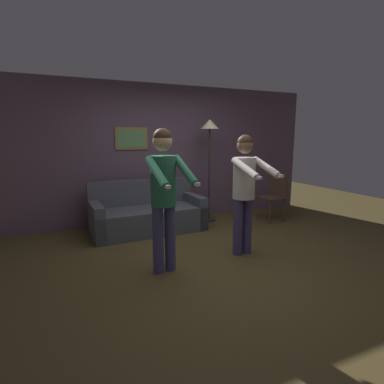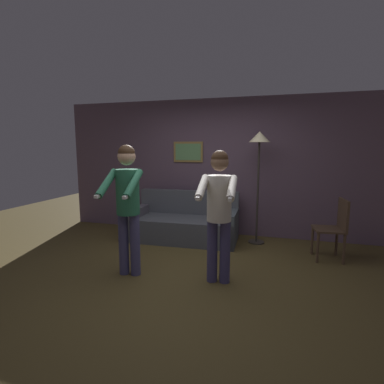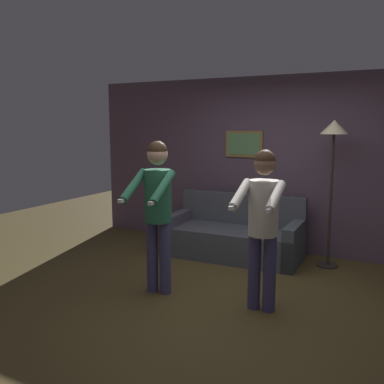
{
  "view_description": "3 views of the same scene",
  "coord_description": "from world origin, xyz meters",
  "px_view_note": "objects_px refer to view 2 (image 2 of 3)",
  "views": [
    {
      "loc": [
        -1.78,
        -3.46,
        1.61
      ],
      "look_at": [
        -0.37,
        -0.18,
        0.96
      ],
      "focal_mm": 28.0,
      "sensor_mm": 36.0,
      "label": 1
    },
    {
      "loc": [
        1.15,
        -3.59,
        1.68
      ],
      "look_at": [
        0.08,
        0.01,
        1.12
      ],
      "focal_mm": 28.0,
      "sensor_mm": 36.0,
      "label": 2
    },
    {
      "loc": [
        1.79,
        -4.08,
        1.9
      ],
      "look_at": [
        -0.35,
        -0.08,
        1.17
      ],
      "focal_mm": 40.0,
      "sensor_mm": 36.0,
      "label": 3
    }
  ],
  "objects_px": {
    "couch": "(185,225)",
    "torchiere_lamp": "(259,149)",
    "person_standing_right": "(219,205)",
    "person_standing_left": "(127,198)",
    "dining_chair_distant": "(335,226)"
  },
  "relations": [
    {
      "from": "couch",
      "to": "torchiere_lamp",
      "type": "height_order",
      "value": "torchiere_lamp"
    },
    {
      "from": "person_standing_right",
      "to": "torchiere_lamp",
      "type": "bearing_deg",
      "value": 79.09
    },
    {
      "from": "torchiere_lamp",
      "to": "person_standing_left",
      "type": "bearing_deg",
      "value": -129.23
    },
    {
      "from": "torchiere_lamp",
      "to": "dining_chair_distant",
      "type": "height_order",
      "value": "torchiere_lamp"
    },
    {
      "from": "torchiere_lamp",
      "to": "couch",
      "type": "bearing_deg",
      "value": -172.08
    },
    {
      "from": "torchiere_lamp",
      "to": "person_standing_right",
      "type": "height_order",
      "value": "torchiere_lamp"
    },
    {
      "from": "person_standing_left",
      "to": "person_standing_right",
      "type": "bearing_deg",
      "value": 5.25
    },
    {
      "from": "dining_chair_distant",
      "to": "torchiere_lamp",
      "type": "bearing_deg",
      "value": 157.27
    },
    {
      "from": "couch",
      "to": "person_standing_left",
      "type": "bearing_deg",
      "value": -97.97
    },
    {
      "from": "couch",
      "to": "person_standing_left",
      "type": "relative_size",
      "value": 1.13
    },
    {
      "from": "torchiere_lamp",
      "to": "dining_chair_distant",
      "type": "xyz_separation_m",
      "value": [
        1.18,
        -0.49,
        -1.12
      ]
    },
    {
      "from": "couch",
      "to": "person_standing_right",
      "type": "xyz_separation_m",
      "value": [
        0.94,
        -1.57,
        0.72
      ]
    },
    {
      "from": "couch",
      "to": "person_standing_right",
      "type": "relative_size",
      "value": 1.17
    },
    {
      "from": "couch",
      "to": "dining_chair_distant",
      "type": "distance_m",
      "value": 2.49
    },
    {
      "from": "person_standing_left",
      "to": "dining_chair_distant",
      "type": "height_order",
      "value": "person_standing_left"
    }
  ]
}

